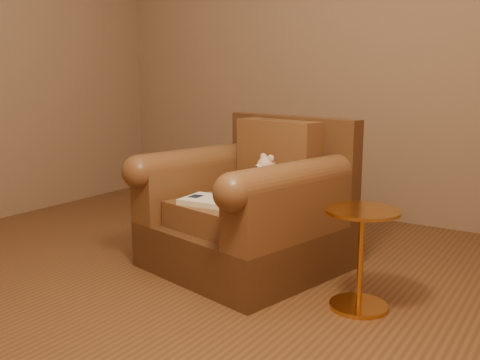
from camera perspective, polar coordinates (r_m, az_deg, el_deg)
The scene contains 5 objects.
floor at distance 2.89m, azimuth -8.59°, elevation -11.35°, with size 4.00×4.00×0.00m, color brown.
armchair at distance 3.09m, azimuth 1.04°, elevation -3.26°, with size 1.13×1.09×0.86m.
teddy_bear at distance 3.09m, azimuth 2.48°, elevation -0.01°, with size 0.18×0.21×0.25m.
guidebook at distance 2.91m, azimuth -2.41°, elevation -2.31°, with size 0.41×0.27×0.03m.
side_table at distance 2.60m, azimuth 12.75°, elevation -7.87°, with size 0.35×0.35×0.49m.
Camera 1 is at (1.80, -1.98, 1.09)m, focal length 40.00 mm.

